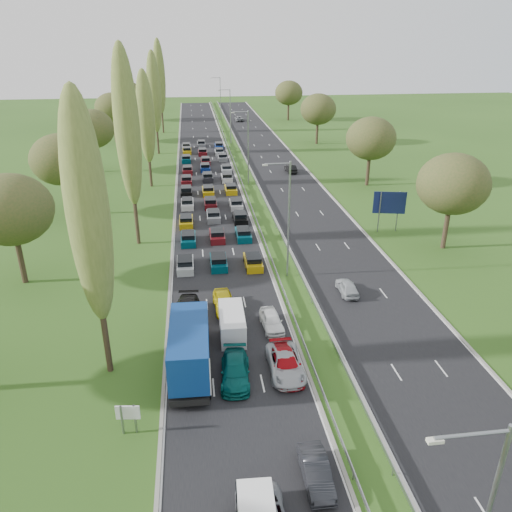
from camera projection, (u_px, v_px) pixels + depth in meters
ground at (247, 181)px, 85.21m from camera, size 260.00×260.00×0.00m
near_carriageway at (207, 179)px, 86.68m from camera, size 10.50×215.00×0.04m
far_carriageway at (283, 176)px, 88.27m from camera, size 10.50×215.00×0.04m
central_reservation at (245, 174)px, 87.25m from camera, size 2.36×215.00×0.32m
lamp_columns at (248, 148)px, 80.97m from camera, size 0.18×140.18×12.00m
poplar_row at (139, 119)px, 67.58m from camera, size 2.80×127.80×22.44m
woodland_left at (55, 166)px, 63.22m from camera, size 8.00×166.00×11.10m
woodland_right at (390, 149)px, 72.30m from camera, size 8.00×153.00×11.10m
traffic_queue_fill at (208, 184)px, 81.83m from camera, size 9.12×68.60×0.80m
near_car_2 at (188, 351)px, 38.11m from camera, size 2.56×5.18×1.41m
near_car_3 at (187, 311)px, 43.44m from camera, size 2.50×5.41×1.53m
near_car_7 at (235, 371)px, 35.79m from camera, size 2.45×5.20×1.47m
near_car_8 at (224, 302)px, 44.98m from camera, size 2.04×4.54×1.51m
near_car_9 at (316, 472)px, 27.59m from camera, size 1.45×4.10×1.35m
near_car_10 at (285, 364)px, 36.55m from camera, size 2.46×5.26×1.46m
near_car_11 at (286, 364)px, 36.54m from camera, size 2.12×5.01×1.44m
near_car_12 at (272, 321)px, 42.17m from camera, size 1.88×4.16×1.39m
far_car_0 at (347, 287)px, 47.89m from camera, size 1.59×3.86×1.31m
far_car_1 at (291, 169)px, 90.38m from camera, size 1.70×4.26×1.38m
far_car_2 at (239, 118)px, 144.95m from camera, size 2.40×4.98×1.37m
blue_lorry at (190, 345)px, 36.33m from camera, size 2.74×9.85×4.16m
white_van_rear at (232, 322)px, 41.34m from camera, size 2.01×5.13×2.06m
info_sign at (128, 415)px, 30.69m from camera, size 1.50×0.27×2.10m
direction_sign at (389, 204)px, 61.94m from camera, size 3.93×0.93×5.20m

